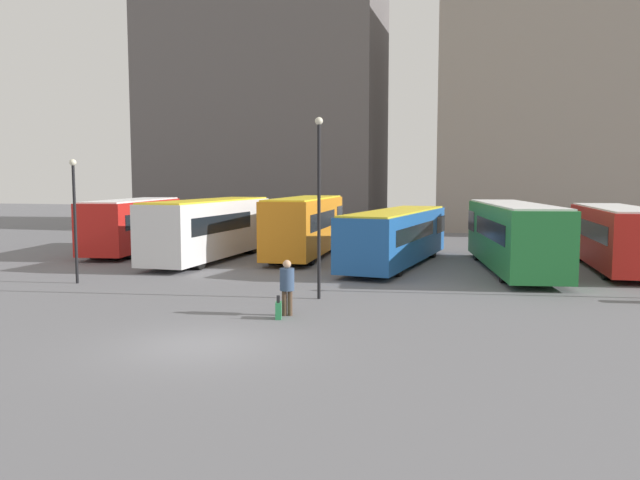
% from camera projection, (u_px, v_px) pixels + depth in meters
% --- Properties ---
extents(ground_plane, '(160.00, 160.00, 0.00)m').
position_uv_depth(ground_plane, '(199.00, 345.00, 16.19)').
color(ground_plane, slate).
extents(building_block_left, '(23.18, 10.45, 31.00)m').
position_uv_depth(building_block_left, '(263.00, 65.00, 60.93)').
color(building_block_left, '#5B5656').
rests_on(building_block_left, ground_plane).
extents(building_block_right, '(27.02, 14.51, 21.79)m').
position_uv_depth(building_block_right, '(605.00, 102.00, 53.24)').
color(building_block_right, gray).
rests_on(building_block_right, ground_plane).
extents(bus_0, '(4.02, 9.88, 3.14)m').
position_uv_depth(bus_0, '(133.00, 224.00, 36.79)').
color(bus_0, red).
rests_on(bus_0, ground_plane).
extents(bus_1, '(2.67, 11.14, 3.24)m').
position_uv_depth(bus_1, '(211.00, 227.00, 33.37)').
color(bus_1, silver).
rests_on(bus_1, ground_plane).
extents(bus_2, '(3.06, 10.19, 3.32)m').
position_uv_depth(bus_2, '(305.00, 225.00, 34.59)').
color(bus_2, orange).
rests_on(bus_2, ground_plane).
extents(bus_3, '(3.94, 12.15, 2.76)m').
position_uv_depth(bus_3, '(397.00, 235.00, 31.53)').
color(bus_3, '#1E56A3').
rests_on(bus_3, ground_plane).
extents(bus_4, '(4.46, 12.18, 3.19)m').
position_uv_depth(bus_4, '(512.00, 234.00, 29.48)').
color(bus_4, '#237A38').
rests_on(bus_4, ground_plane).
extents(bus_5, '(3.03, 10.28, 3.01)m').
position_uv_depth(bus_5, '(616.00, 236.00, 29.65)').
color(bus_5, red).
rests_on(bus_5, ground_plane).
extents(traveler, '(0.57, 0.57, 1.78)m').
position_uv_depth(traveler, '(287.00, 283.00, 19.64)').
color(traveler, '#4C3828').
rests_on(traveler, ground_plane).
extents(suitcase, '(0.28, 0.44, 0.76)m').
position_uv_depth(suitcase, '(279.00, 310.00, 19.26)').
color(suitcase, '#28844C').
rests_on(suitcase, ground_plane).
extents(lamp_post_0, '(0.28, 0.28, 6.49)m').
position_uv_depth(lamp_post_0, '(319.00, 195.00, 22.18)').
color(lamp_post_0, black).
rests_on(lamp_post_0, ground_plane).
extents(lamp_post_2, '(0.28, 0.28, 5.13)m').
position_uv_depth(lamp_post_2, '(75.00, 210.00, 25.63)').
color(lamp_post_2, black).
rests_on(lamp_post_2, ground_plane).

